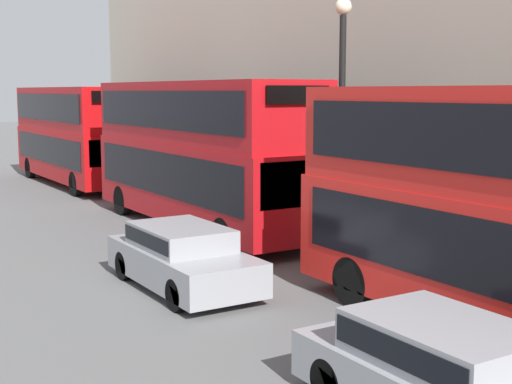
% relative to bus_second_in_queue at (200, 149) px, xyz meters
% --- Properties ---
extents(bus_second_in_queue, '(2.59, 10.36, 4.46)m').
position_rel_bus_second_in_queue_xyz_m(bus_second_in_queue, '(0.00, 0.00, 0.00)').
color(bus_second_in_queue, '#A80F14').
rests_on(bus_second_in_queue, ground).
extents(bus_third_in_queue, '(2.59, 10.28, 4.34)m').
position_rel_bus_second_in_queue_xyz_m(bus_third_in_queue, '(-0.00, 12.21, -0.07)').
color(bus_third_in_queue, '#B20C0F').
rests_on(bus_third_in_queue, ground).
extents(car_dark_sedan, '(1.82, 4.24, 1.37)m').
position_rel_bus_second_in_queue_xyz_m(car_dark_sedan, '(-3.40, -13.25, -1.73)').
color(car_dark_sedan, gray).
rests_on(car_dark_sedan, ground).
extents(car_hatchback, '(1.80, 4.24, 1.35)m').
position_rel_bus_second_in_queue_xyz_m(car_hatchback, '(-3.40, -5.75, -1.74)').
color(car_hatchback, gray).
rests_on(car_hatchback, ground).
extents(street_lamp, '(0.44, 0.44, 6.59)m').
position_rel_bus_second_in_queue_xyz_m(street_lamp, '(2.13, -4.12, 1.60)').
color(street_lamp, black).
rests_on(street_lamp, ground).
extents(pedestrian, '(0.36, 0.36, 1.81)m').
position_rel_bus_second_in_queue_xyz_m(pedestrian, '(2.47, 6.77, -1.62)').
color(pedestrian, maroon).
rests_on(pedestrian, ground).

